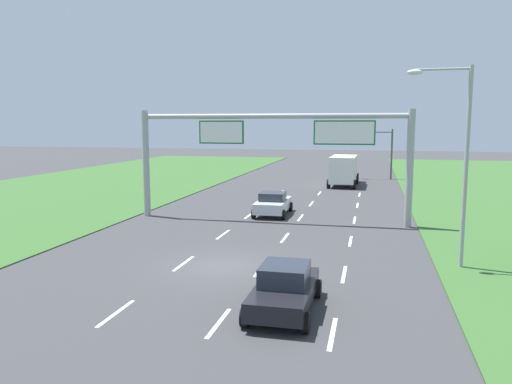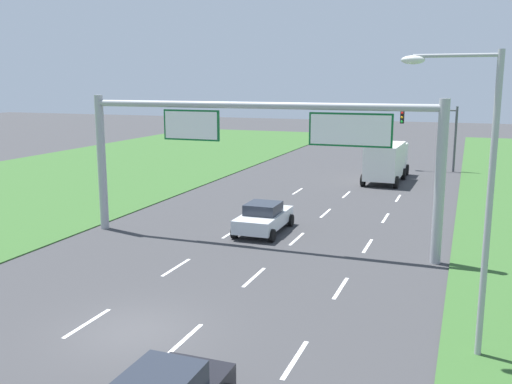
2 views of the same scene
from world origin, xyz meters
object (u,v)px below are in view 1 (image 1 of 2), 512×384
(box_truck, at_px, (344,169))
(street_lamp, at_px, (457,149))
(car_near_red, at_px, (285,288))
(traffic_light_mast, at_px, (374,144))
(sign_gantry, at_px, (274,144))
(car_lead_silver, at_px, (273,203))

(box_truck, xyz_separation_m, street_lamp, (6.14, -28.60, 3.44))
(street_lamp, bearing_deg, car_near_red, -132.93)
(traffic_light_mast, height_order, street_lamp, street_lamp)
(car_near_red, bearing_deg, sign_gantry, 102.72)
(car_lead_silver, bearing_deg, traffic_light_mast, 73.93)
(box_truck, bearing_deg, street_lamp, -76.40)
(car_near_red, bearing_deg, car_lead_silver, 102.71)
(box_truck, bearing_deg, car_near_red, -88.47)
(car_near_red, relative_size, sign_gantry, 0.25)
(car_near_red, distance_m, traffic_light_mast, 41.96)
(box_truck, height_order, sign_gantry, sign_gantry)
(car_lead_silver, distance_m, box_truck, 18.38)
(box_truck, distance_m, traffic_light_mast, 7.51)
(car_near_red, height_order, street_lamp, street_lamp)
(car_lead_silver, relative_size, sign_gantry, 0.26)
(car_near_red, xyz_separation_m, box_truck, (-0.03, 35.17, 0.88))
(car_near_red, height_order, car_lead_silver, car_near_red)
(car_near_red, distance_m, box_truck, 35.18)
(traffic_light_mast, bearing_deg, box_truck, -113.55)
(car_lead_silver, bearing_deg, street_lamp, -47.97)
(sign_gantry, relative_size, traffic_light_mast, 3.08)
(car_lead_silver, relative_size, street_lamp, 0.52)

